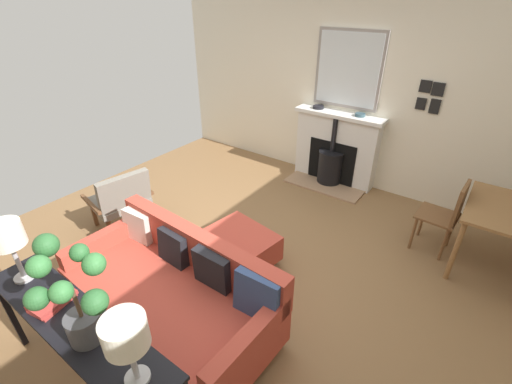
# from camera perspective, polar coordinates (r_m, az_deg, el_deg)

# --- Properties ---
(ground_plane) EXTENTS (5.04, 5.91, 0.01)m
(ground_plane) POSITION_cam_1_polar(r_m,az_deg,el_deg) (3.88, -2.01, -11.45)
(ground_plane) COLOR olive
(wall_left) EXTENTS (0.12, 5.91, 2.86)m
(wall_left) POSITION_cam_1_polar(r_m,az_deg,el_deg) (5.25, 15.50, 16.57)
(wall_left) COLOR silver
(wall_left) RESTS_ON ground
(fireplace) EXTENTS (0.64, 1.31, 1.08)m
(fireplace) POSITION_cam_1_polar(r_m,az_deg,el_deg) (5.36, 12.79, 6.38)
(fireplace) COLOR #9E7A5B
(fireplace) RESTS_ON ground
(mirror_over_mantel) EXTENTS (0.04, 0.94, 1.03)m
(mirror_over_mantel) POSITION_cam_1_polar(r_m,az_deg,el_deg) (5.14, 14.96, 18.90)
(mirror_over_mantel) COLOR gray
(mantel_bowl_near) EXTENTS (0.17, 0.17, 0.04)m
(mantel_bowl_near) POSITION_cam_1_polar(r_m,az_deg,el_deg) (5.32, 10.24, 13.64)
(mantel_bowl_near) COLOR black
(mantel_bowl_near) RESTS_ON fireplace
(mantel_bowl_far) EXTENTS (0.14, 0.14, 0.04)m
(mantel_bowl_far) POSITION_cam_1_polar(r_m,az_deg,el_deg) (5.08, 16.79, 12.11)
(mantel_bowl_far) COLOR #334C56
(mantel_bowl_far) RESTS_ON fireplace
(sofa) EXTENTS (0.98, 1.95, 0.78)m
(sofa) POSITION_cam_1_polar(r_m,az_deg,el_deg) (3.17, -13.34, -15.61)
(sofa) COLOR #B2B2B7
(sofa) RESTS_ON ground
(ottoman) EXTENTS (0.76, 0.81, 0.37)m
(ottoman) POSITION_cam_1_polar(r_m,az_deg,el_deg) (3.70, -3.05, -9.05)
(ottoman) COLOR #B2B2B7
(ottoman) RESTS_ON ground
(armchair_accent) EXTENTS (0.77, 0.70, 0.80)m
(armchair_accent) POSITION_cam_1_polar(r_m,az_deg,el_deg) (4.41, -21.34, -0.92)
(armchair_accent) COLOR brown
(armchair_accent) RESTS_ON ground
(console_table) EXTENTS (0.35, 1.75, 0.74)m
(console_table) POSITION_cam_1_polar(r_m,az_deg,el_deg) (2.71, -27.44, -19.50)
(console_table) COLOR black
(console_table) RESTS_ON ground
(table_lamp_near_end) EXTENTS (0.22, 0.22, 0.49)m
(table_lamp_near_end) POSITION_cam_1_polar(r_m,az_deg,el_deg) (2.93, -35.83, -6.08)
(table_lamp_near_end) COLOR #B2B2B7
(table_lamp_near_end) RESTS_ON console_table
(table_lamp_far_end) EXTENTS (0.23, 0.23, 0.46)m
(table_lamp_far_end) POSITION_cam_1_polar(r_m,az_deg,el_deg) (1.96, -20.67, -21.31)
(table_lamp_far_end) COLOR #B2B2B7
(table_lamp_far_end) RESTS_ON console_table
(potted_plant) EXTENTS (0.42, 0.52, 0.69)m
(potted_plant) POSITION_cam_1_polar(r_m,az_deg,el_deg) (2.25, -27.87, -14.80)
(potted_plant) COLOR #4C4C51
(potted_plant) RESTS_ON console_table
(book_stack) EXTENTS (0.29, 0.23, 0.05)m
(book_stack) POSITION_cam_1_polar(r_m,az_deg,el_deg) (2.80, -30.55, -15.21)
(book_stack) COLOR #B23833
(book_stack) RESTS_ON console_table
(dining_table) EXTENTS (0.96, 0.71, 0.74)m
(dining_table) POSITION_cam_1_polar(r_m,az_deg,el_deg) (4.21, 35.81, -3.61)
(dining_table) COLOR olive
(dining_table) RESTS_ON ground
(dining_chair_near_fireplace) EXTENTS (0.42, 0.42, 0.88)m
(dining_chair_near_fireplace) POSITION_cam_1_polar(r_m,az_deg,el_deg) (4.25, 29.01, -2.95)
(dining_chair_near_fireplace) COLOR brown
(dining_chair_near_fireplace) RESTS_ON ground
(photo_gallery_row) EXTENTS (0.02, 0.28, 0.39)m
(photo_gallery_row) POSITION_cam_1_polar(r_m,az_deg,el_deg) (4.90, 26.79, 13.90)
(photo_gallery_row) COLOR black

